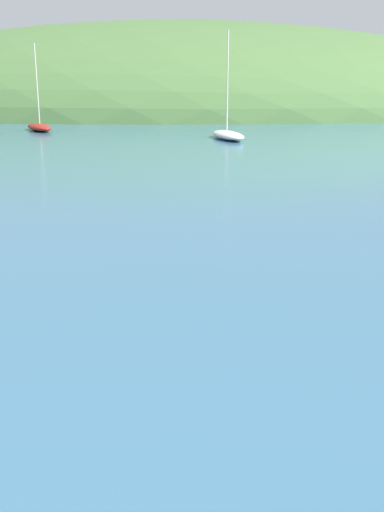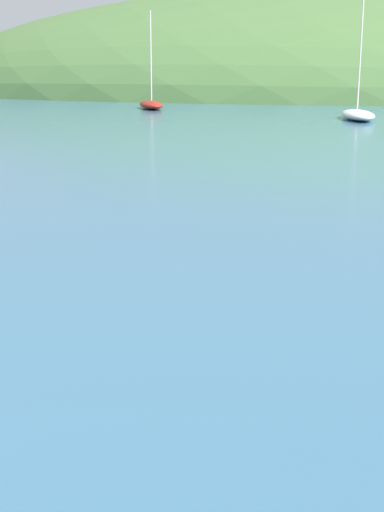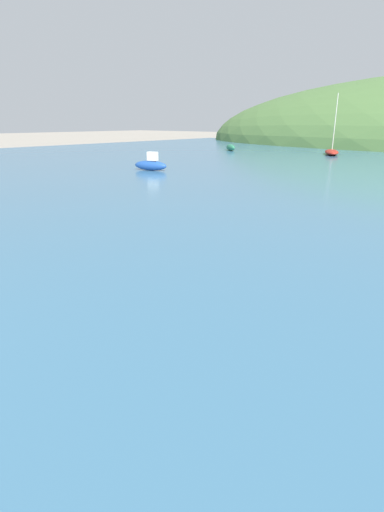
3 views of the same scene
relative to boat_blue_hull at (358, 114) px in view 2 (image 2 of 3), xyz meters
The scene contains 4 objects.
water 3.87m from the boat_blue_hull, 169.02° to the right, with size 80.00×60.00×0.10m, color #386684.
far_hillside 33.65m from the boat_blue_hull, 96.46° to the left, with size 77.35×42.55×18.37m.
boat_blue_hull is the anchor object (origin of this frame).
boat_far_right 13.00m from the boat_blue_hull, 152.46° to the left, with size 2.94×4.39×5.22m.
Camera 2 is at (4.91, 0.01, 2.26)m, focal length 50.00 mm.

